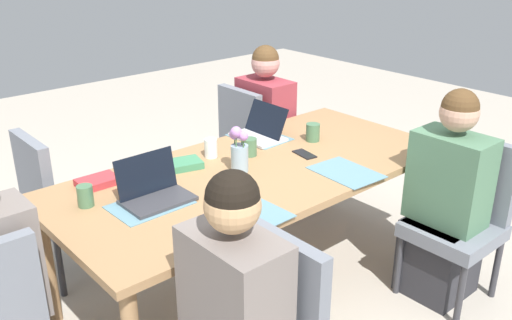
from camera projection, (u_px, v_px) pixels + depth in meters
name	position (u px, v px, depth m)	size (l,w,h in m)	color
ground_plane	(256.00, 281.00, 3.31)	(10.00, 10.00, 0.00)	#B2A899
dining_table	(256.00, 180.00, 3.06)	(2.23, 1.03, 0.73)	#9E754C
chair_near_left_mid	(252.00, 140.00, 4.11)	(0.44, 0.44, 0.90)	slate
person_near_left_mid	(265.00, 136.00, 4.10)	(0.36, 0.40, 1.19)	#2D2D33
chair_far_left_far	(462.00, 212.00, 3.05)	(0.44, 0.44, 0.90)	slate
person_far_left_far	(446.00, 208.00, 3.04)	(0.36, 0.40, 1.19)	#2D2D33
chair_near_right_mid	(59.00, 199.00, 3.20)	(0.44, 0.44, 0.90)	slate
flower_vase	(239.00, 150.00, 2.95)	(0.10, 0.13, 0.26)	#8EA8B7
placemat_head_right_left_near	(150.00, 205.00, 2.63)	(0.36, 0.26, 0.00)	slate
placemat_near_left_mid	(259.00, 137.00, 3.49)	(0.36, 0.26, 0.00)	slate
placemat_far_left_far	(346.00, 172.00, 2.98)	(0.36, 0.26, 0.00)	slate
placemat_far_right_near	(249.00, 211.00, 2.57)	(0.36, 0.26, 0.00)	slate
laptop_near_left_mid	(260.00, 131.00, 3.46)	(0.22, 0.32, 0.20)	silver
laptop_head_right_left_near	(154.00, 192.00, 2.66)	(0.32, 0.22, 0.21)	#38383D
coffee_mug_near_left	(313.00, 132.00, 3.41)	(0.08, 0.08, 0.11)	#47704C
coffee_mug_near_right	(85.00, 196.00, 2.60)	(0.07, 0.07, 0.10)	#47704C
coffee_mug_centre_left	(250.00, 147.00, 3.19)	(0.08, 0.08, 0.10)	#47704C
coffee_mug_centre_right	(211.00, 148.00, 3.17)	(0.07, 0.07, 0.11)	white
book_red_cover	(98.00, 182.00, 2.83)	(0.20, 0.14, 0.04)	#B73338
book_blue_cover	(183.00, 164.00, 3.04)	(0.20, 0.14, 0.04)	#3D7F56
phone_black	(304.00, 154.00, 3.21)	(0.15, 0.07, 0.01)	black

